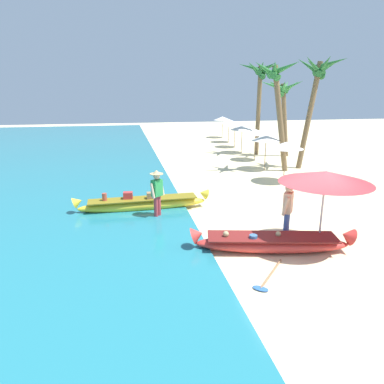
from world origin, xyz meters
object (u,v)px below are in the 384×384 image
patio_umbrella_large (326,177)px  boat_yellow_midground (143,204)px  person_vendor_hatted (157,191)px  palm_tree_far_behind (277,83)px  boat_red_foreground (271,243)px  person_tourist_customer (288,210)px  palm_tree_tall_inland (283,94)px  palm_tree_leaning_seaward (259,78)px  paddle (268,278)px  palm_tree_mid_cluster (318,77)px

patio_umbrella_large → boat_yellow_midground: bearing=138.6°
boat_yellow_midground → person_vendor_hatted: 1.22m
boat_yellow_midground → person_vendor_hatted: person_vendor_hatted is taller
boat_yellow_midground → palm_tree_far_behind: 9.83m
person_vendor_hatted → boat_red_foreground: bearing=-48.7°
person_tourist_customer → palm_tree_tall_inland: palm_tree_tall_inland is taller
boat_red_foreground → person_vendor_hatted: bearing=131.3°
boat_red_foreground → person_tourist_customer: size_ratio=2.61×
person_tourist_customer → palm_tree_far_behind: (3.31, 8.64, 3.60)m
palm_tree_tall_inland → palm_tree_far_behind: 4.75m
person_tourist_customer → palm_tree_leaning_seaward: bearing=72.3°
person_vendor_hatted → paddle: person_vendor_hatted is taller
palm_tree_mid_cluster → paddle: size_ratio=4.36×
palm_tree_leaning_seaward → palm_tree_far_behind: bearing=-102.0°
palm_tree_leaning_seaward → palm_tree_mid_cluster: (1.40, -4.68, -0.09)m
palm_tree_mid_cluster → paddle: 13.99m
person_vendor_hatted → palm_tree_leaning_seaward: (7.82, 11.19, 3.96)m
person_tourist_customer → paddle: size_ratio=1.23×
palm_tree_mid_cluster → person_vendor_hatted: bearing=-144.7°
palm_tree_far_behind → paddle: (-4.66, -10.58, -4.52)m
palm_tree_tall_inland → palm_tree_leaning_seaward: size_ratio=0.81×
person_tourist_customer → person_vendor_hatted: bearing=143.2°
boat_yellow_midground → palm_tree_far_behind: (7.17, 5.18, 4.29)m
palm_tree_far_behind → patio_umbrella_large: bearing=-105.7°
palm_tree_leaning_seaward → palm_tree_mid_cluster: bearing=-73.4°
person_tourist_customer → palm_tree_mid_cluster: bearing=57.5°
person_vendor_hatted → palm_tree_mid_cluster: size_ratio=0.28×
palm_tree_mid_cluster → palm_tree_far_behind: palm_tree_mid_cluster is taller
person_tourist_customer → palm_tree_mid_cluster: size_ratio=0.28×
boat_red_foreground → person_vendor_hatted: person_vendor_hatted is taller
boat_yellow_midground → palm_tree_mid_cluster: palm_tree_mid_cluster is taller
boat_red_foreground → patio_umbrella_large: patio_umbrella_large is taller
palm_tree_leaning_seaward → boat_red_foreground: bearing=-109.5°
person_vendor_hatted → palm_tree_far_behind: 9.75m
boat_red_foreground → paddle: (-0.68, -1.38, -0.22)m
patio_umbrella_large → palm_tree_mid_cluster: palm_tree_mid_cluster is taller
person_tourist_customer → palm_tree_tall_inland: size_ratio=0.34×
boat_yellow_midground → palm_tree_tall_inland: 13.78m
patio_umbrella_large → palm_tree_far_behind: size_ratio=0.42×
boat_yellow_midground → palm_tree_tall_inland: (9.47, 9.29, 3.72)m
palm_tree_far_behind → paddle: bearing=-113.8°
boat_red_foreground → palm_tree_far_behind: palm_tree_far_behind is taller
person_tourist_customer → palm_tree_leaning_seaward: 14.98m
palm_tree_mid_cluster → palm_tree_far_behind: 2.54m
palm_tree_mid_cluster → patio_umbrella_large: bearing=-117.8°
person_tourist_customer → paddle: bearing=-124.9°
person_tourist_customer → palm_tree_mid_cluster: palm_tree_mid_cluster is taller
palm_tree_far_behind → palm_tree_mid_cluster: bearing=10.1°
person_vendor_hatted → palm_tree_mid_cluster: bearing=35.3°
boat_red_foreground → person_tourist_customer: 1.13m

